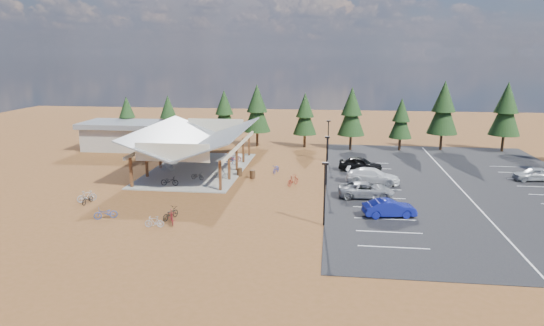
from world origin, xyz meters
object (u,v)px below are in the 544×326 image
object	(u,v)px
bike_1	(167,166)
bike_13	(154,222)
lamp_post_0	(325,189)
trash_bin_0	(239,172)
bike_pavilion	(197,138)
bike_15	(293,180)
bike_4	(197,176)
bike_10	(106,213)
car_2	(366,190)
trash_bin_1	(252,174)
bike_0	(170,181)
bike_7	(235,158)
bike_3	(198,155)
lamp_post_1	(327,157)
bike_11	(172,217)
bike_9	(87,196)
lamp_post_2	(328,137)
bike_2	(185,158)
bike_6	(230,160)
outbuilding	(123,135)
car_1	(389,208)
bike_5	(221,174)
car_8	(534,174)
bike_8	(88,199)
car_4	(360,164)
car_3	(373,176)
bike_14	(276,169)
bike_12	(170,213)

from	to	relation	value
bike_1	bike_13	xyz separation A→B (m)	(5.17, -17.96, -0.18)
lamp_post_0	trash_bin_0	bearing A→B (deg)	123.26
bike_pavilion	bike_15	distance (m)	13.22
trash_bin_0	bike_4	world-z (taller)	bike_4
bike_10	car_2	distance (m)	23.46
bike_15	trash_bin_1	bearing A→B (deg)	4.73
bike_0	bike_7	world-z (taller)	bike_7
bike_15	bike_3	bearing A→B (deg)	-7.00
lamp_post_1	bike_1	xyz separation A→B (m)	(-18.38, 3.80, -2.33)
bike_11	bike_9	bearing A→B (deg)	129.92
lamp_post_2	bike_7	bearing A→B (deg)	-166.82
bike_2	bike_6	bearing A→B (deg)	-77.93
bike_13	bike_1	bearing A→B (deg)	-168.69
lamp_post_0	bike_3	bearing A→B (deg)	126.81
outbuilding	car_1	size ratio (longest dim) A/B	2.51
bike_4	bike_11	bearing A→B (deg)	-153.89
bike_5	car_8	xyz separation A→B (m)	(33.34, 3.54, 0.15)
outbuilding	bike_1	distance (m)	16.23
bike_0	bike_3	bearing A→B (deg)	1.51
bike_8	lamp_post_2	bearing A→B (deg)	51.28
trash_bin_1	bike_0	xyz separation A→B (m)	(-7.90, -4.35, 0.13)
trash_bin_0	bike_15	bearing A→B (deg)	-26.89
bike_7	bike_5	bearing A→B (deg)	162.86
lamp_post_1	car_8	distance (m)	22.58
trash_bin_1	car_4	world-z (taller)	car_4
lamp_post_1	lamp_post_2	size ratio (longest dim) A/B	1.00
car_3	lamp_post_2	bearing A→B (deg)	32.11
lamp_post_1	trash_bin_0	size ratio (longest dim) A/B	5.71
lamp_post_0	bike_14	xyz separation A→B (m)	(-5.74, 16.54, -2.49)
bike_pavilion	bike_9	xyz separation A→B (m)	(-6.80, -13.45, -3.29)
trash_bin_1	car_4	xyz separation A→B (m)	(11.87, 4.57, 0.42)
bike_15	car_4	distance (m)	10.01
bike_4	lamp_post_0	bearing A→B (deg)	-112.36
bike_4	bike_11	size ratio (longest dim) A/B	0.84
lamp_post_2	car_1	xyz separation A→B (m)	(5.37, -21.30, -2.21)
bike_2	bike_12	xyz separation A→B (m)	(4.97, -20.42, -0.09)
bike_4	car_1	world-z (taller)	car_1
lamp_post_1	trash_bin_1	bearing A→B (deg)	166.70
bike_pavilion	lamp_post_0	world-z (taller)	lamp_post_0
bike_7	bike_1	bearing A→B (deg)	110.19
bike_pavilion	bike_15	xyz separation A→B (m)	(11.59, -5.45, -3.27)
car_3	bike_15	bearing A→B (deg)	109.37
trash_bin_0	car_3	size ratio (longest dim) A/B	0.16
outbuilding	car_4	size ratio (longest dim) A/B	2.25
trash_bin_1	bike_1	xyz separation A→B (m)	(-10.33, 1.90, 0.19)
bike_6	bike_13	size ratio (longest dim) A/B	1.16
trash_bin_1	bike_pavilion	bearing A→B (deg)	155.98
bike_pavilion	bike_0	bearing A→B (deg)	-97.23
bike_2	car_2	xyz separation A→B (m)	(21.38, -12.21, 0.19)
car_2	car_4	world-z (taller)	car_4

